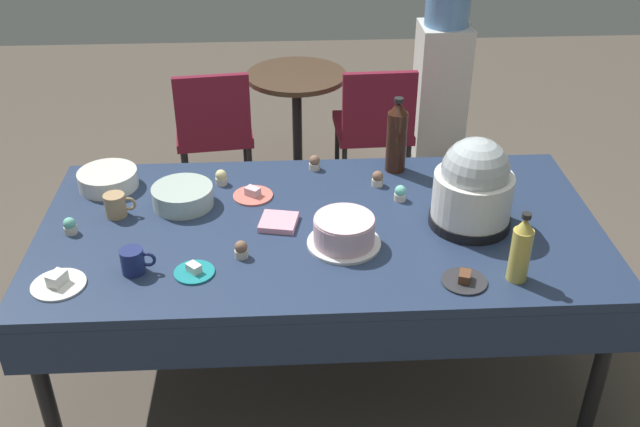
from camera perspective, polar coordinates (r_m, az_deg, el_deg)
The scene contains 25 objects.
ground at distance 3.34m, azimuth 0.00°, elevation -11.77°, with size 9.00×9.00×0.00m, color brown.
potluck_table at distance 2.91m, azimuth 0.00°, elevation -1.88°, with size 2.20×1.10×0.75m.
frosted_layer_cake at distance 2.73m, azimuth 1.89°, elevation -1.45°, with size 0.28×0.28×0.12m.
slow_cooker at distance 2.85m, azimuth 11.86°, elevation 2.04°, with size 0.32×0.32×0.37m.
glass_salad_bowl at distance 3.03m, azimuth -10.65°, elevation 1.34°, with size 0.25×0.25×0.08m, color #B2C6BC.
ceramic_snack_bowl at distance 3.24m, azimuth -16.20°, elevation 2.59°, with size 0.25×0.25×0.07m, color silver.
dessert_plate_teal at distance 2.64m, azimuth -9.78°, elevation -4.46°, with size 0.15×0.15×0.04m.
dessert_plate_charcoal at distance 2.61m, azimuth 11.18°, elevation -5.11°, with size 0.16×0.16×0.04m.
dessert_plate_coral at distance 3.07m, azimuth -5.25°, elevation 1.49°, with size 0.17×0.17×0.04m.
dessert_plate_white at distance 2.70m, azimuth -19.74°, elevation -5.11°, with size 0.19×0.19×0.05m.
cupcake_rose at distance 2.97m, azimuth -18.92°, elevation -0.93°, with size 0.05×0.05×0.07m.
cupcake_cocoa at distance 3.04m, azimuth 6.27°, elevation 1.58°, with size 0.05×0.05×0.07m.
cupcake_berry at distance 3.17m, azimuth -7.72°, elevation 2.80°, with size 0.05×0.05×0.07m.
cupcake_mint at distance 2.69m, azimuth -6.17°, elevation -2.82°, with size 0.05×0.05×0.07m.
cupcake_vanilla at distance 3.14m, azimuth 4.51°, elevation 2.73°, with size 0.05×0.05×0.07m.
cupcake_lemon at distance 3.26m, azimuth -0.35°, elevation 3.98°, with size 0.05×0.05×0.07m.
soda_bottle_ginger_ale at distance 2.61m, azimuth 15.39°, elevation -2.72°, with size 0.07×0.07×0.27m.
soda_bottle_cola at distance 3.21m, azimuth 6.00°, elevation 5.94°, with size 0.09×0.09×0.34m.
coffee_mug_navy at distance 2.67m, azimuth -14.34°, elevation -3.60°, with size 0.13×0.08×0.09m.
coffee_mug_tan at distance 3.02m, azimuth -15.61°, elevation 0.63°, with size 0.13×0.08×0.10m.
paper_napkin_stack at distance 2.87m, azimuth -3.25°, elevation -0.67°, with size 0.14×0.14×0.02m, color pink.
maroon_chair_left at distance 4.34m, azimuth -8.27°, elevation 6.74°, with size 0.49×0.49×0.85m.
maroon_chair_right at distance 4.35m, azimuth 4.29°, elevation 7.07°, with size 0.46×0.46×0.85m.
round_cafe_table at distance 4.52m, azimuth -1.81°, elevation 8.22°, with size 0.60×0.60×0.72m.
water_cooler at distance 4.89m, azimuth 9.47°, elevation 10.82°, with size 0.32×0.32×1.24m.
Camera 1 is at (-0.13, -2.42, 2.30)m, focal length 41.05 mm.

